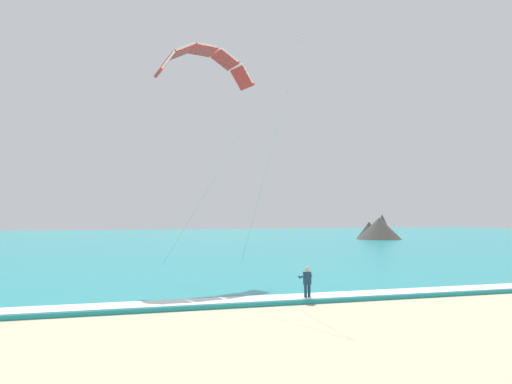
% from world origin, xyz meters
% --- Properties ---
extents(sea, '(200.00, 120.00, 0.20)m').
position_xyz_m(sea, '(0.00, 74.54, 0.10)').
color(sea, teal).
rests_on(sea, ground).
extents(surf_foam, '(200.00, 1.70, 0.04)m').
position_xyz_m(surf_foam, '(0.00, 15.54, 0.22)').
color(surf_foam, white).
rests_on(surf_foam, sea).
extents(surfboard, '(0.67, 1.45, 0.09)m').
position_xyz_m(surfboard, '(-3.51, 15.10, 0.03)').
color(surfboard, '#239EC6').
rests_on(surfboard, ground).
extents(kitesurfer, '(0.58, 0.58, 1.69)m').
position_xyz_m(kitesurfer, '(-3.52, 15.12, 0.94)').
color(kitesurfer, '#143347').
rests_on(kitesurfer, ground).
extents(kite_primary, '(6.72, 10.83, 13.69)m').
position_xyz_m(kite_primary, '(-6.32, 24.85, 13.89)').
color(kite_primary, red).
extents(headland_right, '(7.68, 8.25, 4.22)m').
position_xyz_m(headland_right, '(32.03, 69.07, 1.82)').
color(headland_right, '#47423D').
rests_on(headland_right, ground).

